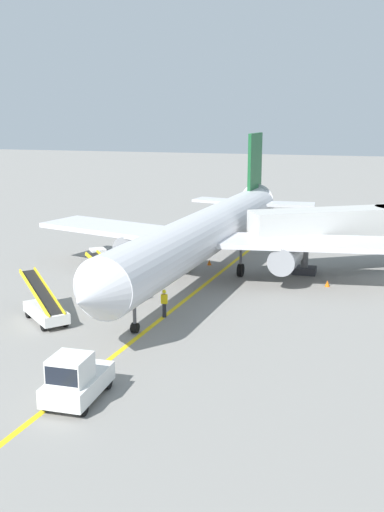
# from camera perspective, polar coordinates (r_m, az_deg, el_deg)

# --- Properties ---
(ground_plane) EXTENTS (300.00, 300.00, 0.00)m
(ground_plane) POSITION_cam_1_polar(r_m,az_deg,el_deg) (33.99, -5.10, -7.20)
(ground_plane) COLOR gray
(taxi_line_yellow) EXTENTS (5.85, 79.83, 0.01)m
(taxi_line_yellow) POSITION_cam_1_polar(r_m,az_deg,el_deg) (38.23, -1.49, -4.80)
(taxi_line_yellow) COLOR yellow
(taxi_line_yellow) RESTS_ON ground
(airliner) EXTENTS (28.54, 35.34, 10.10)m
(airliner) POSITION_cam_1_polar(r_m,az_deg,el_deg) (43.91, 1.36, 2.18)
(airliner) COLOR silver
(airliner) RESTS_ON ground
(jet_bridge) EXTENTS (12.31, 8.71, 4.85)m
(jet_bridge) POSITION_cam_1_polar(r_m,az_deg,el_deg) (47.49, 14.09, 2.78)
(jet_bridge) COLOR beige
(jet_bridge) RESTS_ON ground
(pushback_tug) EXTENTS (1.98, 3.64, 2.20)m
(pushback_tug) POSITION_cam_1_polar(r_m,az_deg,el_deg) (26.38, -10.87, -11.30)
(pushback_tug) COLOR silver
(pushback_tug) RESTS_ON ground
(baggage_tug_near_wing) EXTENTS (2.69, 2.51, 2.10)m
(baggage_tug_near_wing) POSITION_cam_1_polar(r_m,az_deg,el_deg) (45.69, -8.45, -0.72)
(baggage_tug_near_wing) COLOR silver
(baggage_tug_near_wing) RESTS_ON ground
(belt_loader_forward_hold) EXTENTS (4.61, 4.21, 2.59)m
(belt_loader_forward_hold) POSITION_cam_1_polar(r_m,az_deg,el_deg) (36.43, -13.60, -4.82)
(belt_loader_forward_hold) COLOR silver
(belt_loader_forward_hold) RESTS_ON ground
(belt_loader_aft_hold) EXTENTS (4.91, 3.70, 2.59)m
(belt_loader_aft_hold) POSITION_cam_1_polar(r_m,az_deg,el_deg) (40.52, -7.09, -2.71)
(belt_loader_aft_hold) COLOR silver
(belt_loader_aft_hold) RESTS_ON ground
(ground_crew_marshaller) EXTENTS (0.36, 0.24, 1.70)m
(ground_crew_marshaller) POSITION_cam_1_polar(r_m,az_deg,el_deg) (36.15, -2.62, -4.37)
(ground_crew_marshaller) COLOR #26262D
(ground_crew_marshaller) RESTS_ON ground
(safety_cone_nose_left) EXTENTS (0.36, 0.36, 0.44)m
(safety_cone_nose_left) POSITION_cam_1_polar(r_m,az_deg,el_deg) (52.18, -6.47, 0.30)
(safety_cone_nose_left) COLOR orange
(safety_cone_nose_left) RESTS_ON ground
(safety_cone_wingtip_left) EXTENTS (0.36, 0.36, 0.44)m
(safety_cone_wingtip_left) POSITION_cam_1_polar(r_m,az_deg,el_deg) (48.58, 1.63, -0.60)
(safety_cone_wingtip_left) COLOR orange
(safety_cone_wingtip_left) RESTS_ON ground
(safety_cone_wingtip_right) EXTENTS (0.36, 0.36, 0.44)m
(safety_cone_wingtip_right) POSITION_cam_1_polar(r_m,az_deg,el_deg) (43.62, 12.58, -2.53)
(safety_cone_wingtip_right) COLOR orange
(safety_cone_wingtip_right) RESTS_ON ground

